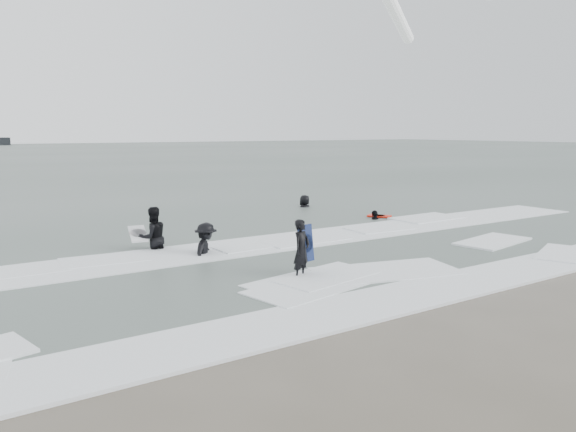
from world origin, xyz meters
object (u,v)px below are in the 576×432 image
surfer_centre (301,279)px  surfer_wading (153,251)px  surfer_breaker (206,256)px  surfer_right_far (305,208)px  surfer_right_near (375,220)px

surfer_centre → surfer_wading: 5.63m
surfer_wading → surfer_breaker: surfer_wading is taller
surfer_breaker → surfer_right_far: 10.96m
surfer_right_far → surfer_breaker: bearing=20.1°
surfer_centre → surfer_wading: surfer_wading is taller
surfer_centre → surfer_right_near: bearing=13.5°
surfer_right_near → surfer_centre: bearing=18.4°
surfer_right_near → surfer_breaker: bearing=-4.4°
surfer_breaker → surfer_right_near: bearing=-33.3°
surfer_centre → surfer_right_far: surfer_right_far is taller
surfer_right_near → surfer_right_far: (-0.30, 4.70, 0.00)m
surfer_centre → surfer_wading: size_ratio=0.80×
surfer_centre → surfer_breaker: (-0.92, 3.72, 0.00)m
surfer_right_near → surfer_right_far: bearing=-105.3°
surfer_breaker → surfer_right_far: bearing=-8.3°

